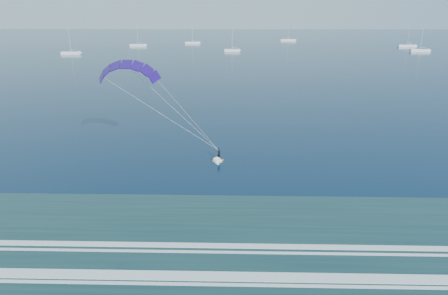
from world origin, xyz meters
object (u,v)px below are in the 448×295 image
(sailboat_2, at_px, (192,43))
(sailboat_3, at_px, (232,50))
(sailboat_4, at_px, (288,40))
(sailboat_1, at_px, (138,45))
(kitesurfer_rig, at_px, (176,111))
(sailboat_5, at_px, (407,46))
(sailboat_6, at_px, (420,50))
(sailboat_0, at_px, (71,53))

(sailboat_2, relative_size, sailboat_3, 1.14)
(sailboat_3, relative_size, sailboat_4, 0.78)
(sailboat_1, height_order, sailboat_3, sailboat_1)
(kitesurfer_rig, xyz_separation_m, sailboat_1, (-47.35, 184.68, -6.68))
(sailboat_1, xyz_separation_m, sailboat_4, (89.85, 45.78, 0.00))
(sailboat_2, relative_size, sailboat_5, 0.90)
(sailboat_3, height_order, sailboat_5, sailboat_5)
(sailboat_2, xyz_separation_m, sailboat_5, (120.78, -20.30, 0.01))
(sailboat_5, height_order, sailboat_6, sailboat_5)
(sailboat_1, distance_m, sailboat_6, 147.05)
(kitesurfer_rig, bearing_deg, sailboat_6, 58.16)
(sailboat_5, bearing_deg, kitesurfer_rig, -119.03)
(sailboat_4, bearing_deg, sailboat_0, -140.15)
(sailboat_0, height_order, sailboat_4, sailboat_4)
(sailboat_1, bearing_deg, sailboat_4, 27.00)
(kitesurfer_rig, bearing_deg, sailboat_2, 95.22)
(kitesurfer_rig, height_order, sailboat_6, kitesurfer_rig)
(sailboat_3, bearing_deg, sailboat_0, -168.33)
(sailboat_0, bearing_deg, sailboat_3, 11.67)
(sailboat_1, relative_size, sailboat_2, 1.06)
(kitesurfer_rig, xyz_separation_m, sailboat_4, (42.49, 230.46, -6.68))
(sailboat_3, distance_m, sailboat_6, 91.26)
(sailboat_1, relative_size, sailboat_4, 0.94)
(sailboat_0, xyz_separation_m, sailboat_2, (48.74, 65.53, -0.00))
(sailboat_3, xyz_separation_m, sailboat_4, (36.85, 76.65, 0.02))
(sailboat_5, bearing_deg, sailboat_0, -165.06)
(sailboat_2, distance_m, sailboat_3, 55.99)
(sailboat_0, bearing_deg, sailboat_6, 6.01)
(sailboat_2, height_order, sailboat_6, sailboat_6)
(sailboat_1, bearing_deg, sailboat_3, -30.22)
(sailboat_4, height_order, sailboat_6, sailboat_4)
(sailboat_4, bearing_deg, sailboat_3, -115.68)
(kitesurfer_rig, xyz_separation_m, sailboat_3, (5.64, 153.81, -6.70))
(sailboat_3, bearing_deg, sailboat_6, 1.38)
(sailboat_3, xyz_separation_m, sailboat_5, (96.47, 30.14, 0.02))
(sailboat_6, bearing_deg, sailboat_4, 126.15)
(sailboat_0, relative_size, sailboat_5, 0.90)
(sailboat_1, height_order, sailboat_2, sailboat_1)
(sailboat_3, bearing_deg, sailboat_1, 149.78)
(sailboat_3, distance_m, sailboat_5, 101.07)
(sailboat_1, xyz_separation_m, sailboat_5, (149.46, -0.73, 0.00))
(sailboat_0, distance_m, sailboat_5, 175.45)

